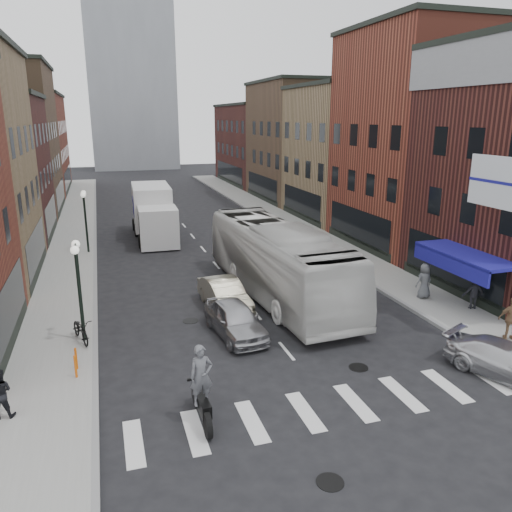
{
  "coord_description": "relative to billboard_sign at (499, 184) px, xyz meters",
  "views": [
    {
      "loc": [
        -6.3,
        -15.29,
        8.66
      ],
      "look_at": [
        0.29,
        5.86,
        2.47
      ],
      "focal_mm": 35.0,
      "sensor_mm": 36.0,
      "label": 1
    }
  ],
  "objects": [
    {
      "name": "billboard_sign",
      "position": [
        0.0,
        0.0,
        0.0
      ],
      "size": [
        1.52,
        3.0,
        3.7
      ],
      "color": "black",
      "rests_on": "ground"
    },
    {
      "name": "sedan_left_far",
      "position": [
        -9.78,
        5.5,
        -5.44
      ],
      "size": [
        1.87,
        4.31,
        1.38
      ],
      "primitive_type": "imported",
      "rotation": [
        0.0,
        0.0,
        0.1
      ],
      "color": "#B1A98F",
      "rests_on": "ground"
    },
    {
      "name": "curb_right",
      "position": [
        -1.59,
        21.5,
        -6.13
      ],
      "size": [
        0.2,
        74.0,
        0.16
      ],
      "primitive_type": "cube",
      "color": "gray",
      "rests_on": "ground"
    },
    {
      "name": "bike_rack",
      "position": [
        -16.19,
        0.8,
        -5.58
      ],
      "size": [
        0.08,
        0.68,
        0.8
      ],
      "color": "#D8590C",
      "rests_on": "sidewalk_left"
    },
    {
      "name": "bldg_right_mid_b",
      "position": [
        6.41,
        23.5,
        -0.48
      ],
      "size": [
        10.3,
        10.2,
        11.3
      ],
      "color": "olive",
      "rests_on": "ground"
    },
    {
      "name": "bldg_left_far_b",
      "position": [
        -23.58,
        48.5,
        -0.48
      ],
      "size": [
        10.3,
        16.2,
        11.3
      ],
      "color": "maroon",
      "rests_on": "ground"
    },
    {
      "name": "transit_bus",
      "position": [
        -6.84,
        6.53,
        -4.32
      ],
      "size": [
        3.77,
        13.15,
        3.62
      ],
      "primitive_type": "imported",
      "rotation": [
        0.0,
        0.0,
        0.06
      ],
      "color": "silver",
      "rests_on": "ground"
    },
    {
      "name": "streetlamp_far",
      "position": [
        -15.99,
        17.5,
        -3.22
      ],
      "size": [
        0.32,
        1.22,
        4.11
      ],
      "color": "black",
      "rests_on": "ground"
    },
    {
      "name": "curb_car",
      "position": [
        -2.09,
        -3.59,
        -5.53
      ],
      "size": [
        3.19,
        4.47,
        1.2
      ],
      "primitive_type": "imported",
      "rotation": [
        0.0,
        0.0,
        0.41
      ],
      "color": "silver",
      "rests_on": "ground"
    },
    {
      "name": "parked_bicycle",
      "position": [
        -16.09,
        3.47,
        -5.51
      ],
      "size": [
        1.15,
        1.91,
        0.95
      ],
      "primitive_type": "imported",
      "rotation": [
        0.0,
        0.0,
        0.31
      ],
      "color": "black",
      "rests_on": "sidewalk_left"
    },
    {
      "name": "awning_blue",
      "position": [
        0.34,
        2.0,
        -3.5
      ],
      "size": [
        1.8,
        5.0,
        0.78
      ],
      "color": "navy",
      "rests_on": "ground"
    },
    {
      "name": "motorcycle_rider",
      "position": [
        -12.57,
        -3.07,
        -4.98
      ],
      "size": [
        0.7,
        2.41,
        2.46
      ],
      "rotation": [
        0.0,
        0.0,
        0.06
      ],
      "color": "black",
      "rests_on": "ground"
    },
    {
      "name": "ground",
      "position": [
        -8.59,
        -0.5,
        -6.13
      ],
      "size": [
        160.0,
        160.0,
        0.0
      ],
      "primitive_type": "plane",
      "color": "black",
      "rests_on": "ground"
    },
    {
      "name": "sidewalk_left",
      "position": [
        -17.09,
        21.5,
        -6.06
      ],
      "size": [
        3.0,
        74.0,
        0.15
      ],
      "primitive_type": "cube",
      "color": "gray",
      "rests_on": "ground"
    },
    {
      "name": "distant_tower",
      "position": [
        -8.59,
        77.5,
        18.87
      ],
      "size": [
        14.0,
        14.0,
        50.0
      ],
      "primitive_type": "cube",
      "color": "#9399A0",
      "rests_on": "ground"
    },
    {
      "name": "sedan_left_near",
      "position": [
        -10.09,
        2.5,
        -5.43
      ],
      "size": [
        2.11,
        4.28,
        1.4
      ],
      "primitive_type": "imported",
      "rotation": [
        0.0,
        0.0,
        0.11
      ],
      "color": "#A7A6AB",
      "rests_on": "ground"
    },
    {
      "name": "ped_right_a",
      "position": [
        1.01,
        1.77,
        -5.18
      ],
      "size": [
        1.14,
        0.77,
        1.61
      ],
      "primitive_type": "imported",
      "rotation": [
        0.0,
        0.0,
        2.87
      ],
      "color": "black",
      "rests_on": "sidewalk_right"
    },
    {
      "name": "curb_left",
      "position": [
        -15.59,
        21.5,
        -6.13
      ],
      "size": [
        0.2,
        74.0,
        0.16
      ],
      "primitive_type": "cube",
      "color": "gray",
      "rests_on": "ground"
    },
    {
      "name": "bldg_right_far_b",
      "position": [
        6.41,
        48.5,
        -0.98
      ],
      "size": [
        10.3,
        16.2,
        10.3
      ],
      "color": "#3F1816",
      "rests_on": "ground"
    },
    {
      "name": "bldg_right_mid_a",
      "position": [
        6.41,
        13.5,
        1.02
      ],
      "size": [
        10.3,
        10.2,
        14.3
      ],
      "color": "maroon",
      "rests_on": "ground"
    },
    {
      "name": "bldg_right_far_a",
      "position": [
        6.41,
        34.5,
        0.02
      ],
      "size": [
        10.3,
        12.2,
        12.3
      ],
      "color": "brown",
      "rests_on": "ground"
    },
    {
      "name": "ped_right_b",
      "position": [
        0.13,
        -1.43,
        -5.12
      ],
      "size": [
        1.14,
        0.91,
        1.73
      ],
      "primitive_type": "imported",
      "rotation": [
        0.0,
        0.0,
        2.67
      ],
      "color": "brown",
      "rests_on": "sidewalk_right"
    },
    {
      "name": "crosswalk_stripes",
      "position": [
        -8.59,
        -3.5,
        -6.13
      ],
      "size": [
        12.0,
        2.2,
        0.01
      ],
      "primitive_type": "cube",
      "color": "silver",
      "rests_on": "ground"
    },
    {
      "name": "box_truck",
      "position": [
        -11.36,
        20.73,
        -4.27
      ],
      "size": [
        2.87,
        8.75,
        3.77
      ],
      "rotation": [
        0.0,
        0.0,
        -0.04
      ],
      "color": "silver",
      "rests_on": "ground"
    },
    {
      "name": "streetlamp_near",
      "position": [
        -15.99,
        3.5,
        -3.22
      ],
      "size": [
        0.32,
        1.22,
        4.11
      ],
      "color": "black",
      "rests_on": "ground"
    },
    {
      "name": "sidewalk_right",
      "position": [
        -0.09,
        21.5,
        -6.06
      ],
      "size": [
        3.0,
        74.0,
        0.15
      ],
      "primitive_type": "cube",
      "color": "gray",
      "rests_on": "ground"
    },
    {
      "name": "ped_right_c",
      "position": [
        -0.29,
        3.63,
        -5.12
      ],
      "size": [
        0.89,
        0.62,
        1.73
      ],
      "primitive_type": "imported",
      "rotation": [
        0.0,
        0.0,
        3.22
      ],
      "color": "#53555A",
      "rests_on": "sidewalk_right"
    }
  ]
}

